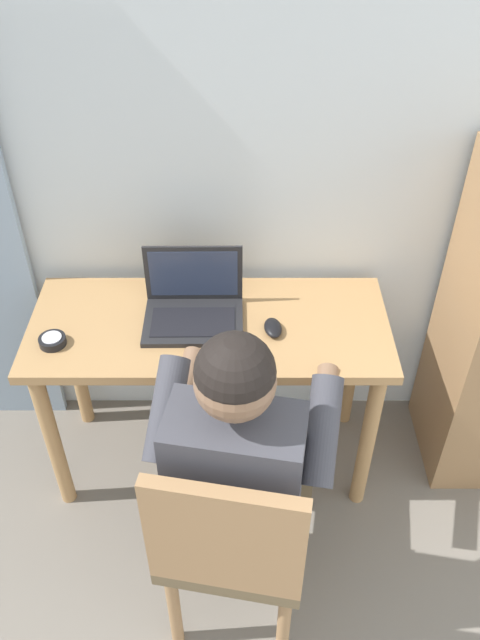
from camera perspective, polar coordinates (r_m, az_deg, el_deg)
name	(u,v)px	position (r m, az deg, el deg)	size (l,w,h in m)	color
wall_back	(343,140)	(2.24, 9.15, 15.51)	(4.80, 0.05, 2.50)	silver
desk	(212,348)	(2.30, -2.48, -2.51)	(1.25, 0.53, 0.73)	tan
chair	(234,540)	(1.94, -0.50, -18.95)	(0.48, 0.47, 0.89)	brown
person_seated	(245,449)	(1.89, 0.42, -11.41)	(0.60, 0.63, 1.21)	#4C4C4C
laptop	(196,305)	(2.22, -3.94, 1.35)	(0.34, 0.25, 0.24)	#232326
computer_mouse	(275,328)	(2.18, 3.16, -0.70)	(0.06, 0.10, 0.03)	black
desk_clock	(55,340)	(2.22, -16.13, -1.72)	(0.09, 0.09, 0.03)	black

